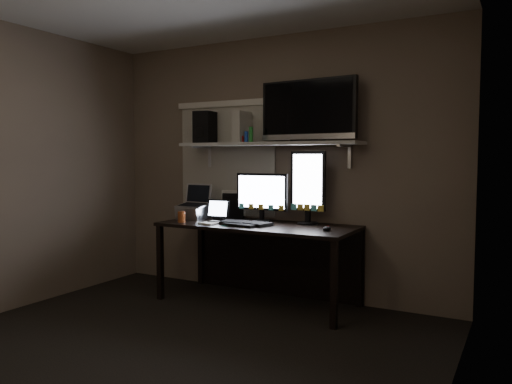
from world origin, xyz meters
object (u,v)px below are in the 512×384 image
Objects in this scene: cup at (182,217)px; game_console at (242,127)px; desk at (264,241)px; tablet at (219,210)px; monitor_landscape at (262,197)px; laptop at (193,202)px; monitor_portrait at (308,187)px; keyboard at (246,223)px; tv at (308,111)px; speaker at (205,128)px; mouse at (327,229)px.

game_console reaches higher than cup.
game_console is at bearing 45.31° from cup.
tablet is (-0.46, -0.05, 0.28)m from desk.
desk is 0.54m from tablet.
desk is at bearing 27.51° from cup.
monitor_landscape is 5.16× the size of cup.
desk is 17.39× the size of cup.
game_console reaches higher than laptop.
tablet is 2.23× the size of cup.
monitor_portrait is at bearing 4.47° from tablet.
monitor_landscape is 0.34m from keyboard.
desk is 0.82m from laptop.
tablet reaches higher than keyboard.
keyboard is at bearing -8.35° from laptop.
tv is at bearing 24.06° from cup.
monitor_portrait is 2.00× the size of laptop.
keyboard is 1.60× the size of game_console.
keyboard is 0.51× the size of tv.
monitor_portrait is 0.65m from keyboard.
monitor_portrait is 2.93× the size of tablet.
speaker is (-0.68, 0.05, 0.67)m from monitor_landscape.
tablet is 0.25× the size of tv.
game_console is at bearing 166.03° from desk.
tablet is (-0.42, -0.09, -0.13)m from monitor_landscape.
monitor_portrait reaches higher than cup.
laptop is (-0.74, -0.10, 0.35)m from desk.
tv is 3.14× the size of game_console.
laptop reaches higher than keyboard.
laptop is 0.29m from cup.
game_console is (-0.97, 0.27, 0.88)m from mouse.
cup is 0.97m from speaker.
monitor_landscape is at bearing -169.76° from monitor_portrait.
laptop is at bearing -164.10° from tv.
keyboard is 2.06× the size of tablet.
desk is at bearing -163.07° from monitor_portrait.
keyboard is 1.15m from speaker.
keyboard is 0.44m from tablet.
tv is at bearing 6.22° from tablet.
tv is at bearing 128.25° from mouse.
keyboard is 1.16m from tv.
mouse is 1.71m from speaker.
laptop is (-0.67, 0.11, 0.15)m from keyboard.
cup is at bearing -130.67° from tablet.
speaker reaches higher than cup.
laptop is at bearing 102.53° from cup.
desk is 1.31m from speaker.
mouse is at bearing -17.45° from game_console.
monitor_portrait is 6.54× the size of cup.
desk is 0.42m from monitor_landscape.
mouse is 1.34m from game_console.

